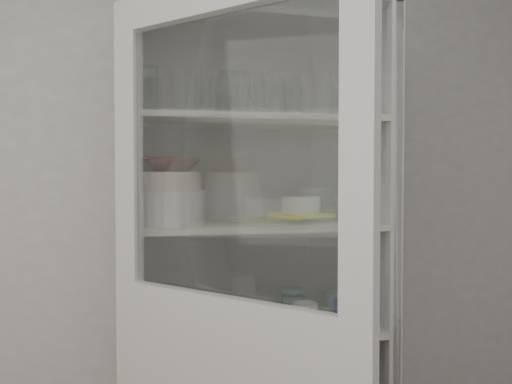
{
  "coord_description": "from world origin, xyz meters",
  "views": [
    {
      "loc": [
        -0.2,
        -0.78,
        1.45
      ],
      "look_at": [
        0.2,
        1.27,
        1.38
      ],
      "focal_mm": 38.0,
      "sensor_mm": 36.0,
      "label": 1
    }
  ],
  "objects_px": {
    "glass_platter": "(301,219)",
    "white_canister": "(169,309)",
    "terracotta_bowl": "(172,165)",
    "white_ramekin": "(301,205)",
    "cupboard_door": "(227,376)",
    "yellow_trivet": "(301,215)",
    "plate_stack_front": "(172,208)",
    "goblet_2": "(287,99)",
    "mug_teal": "(339,304)",
    "teal_jar": "(293,304)",
    "measuring_cups": "(212,329)",
    "goblet_1": "(243,102)",
    "grey_bowl_stack": "(355,203)",
    "mug_blue": "(348,310)",
    "pantry_cabinet": "(253,300)",
    "goblet_0": "(148,97)",
    "mug_white": "(305,316)",
    "cream_bowl": "(172,181)",
    "goblet_3": "(346,100)",
    "plate_stack_back": "(149,211)"
  },
  "relations": [
    {
      "from": "goblet_1",
      "to": "cream_bowl",
      "type": "distance_m",
      "value": 0.47
    },
    {
      "from": "terracotta_bowl",
      "to": "measuring_cups",
      "type": "bearing_deg",
      "value": -10.75
    },
    {
      "from": "terracotta_bowl",
      "to": "yellow_trivet",
      "type": "relative_size",
      "value": 1.1
    },
    {
      "from": "yellow_trivet",
      "to": "white_canister",
      "type": "relative_size",
      "value": 1.41
    },
    {
      "from": "plate_stack_back",
      "to": "measuring_cups",
      "type": "distance_m",
      "value": 0.52
    },
    {
      "from": "grey_bowl_stack",
      "to": "cream_bowl",
      "type": "bearing_deg",
      "value": -174.2
    },
    {
      "from": "goblet_1",
      "to": "cupboard_door",
      "type": "bearing_deg",
      "value": -103.55
    },
    {
      "from": "cupboard_door",
      "to": "teal_jar",
      "type": "height_order",
      "value": "cupboard_door"
    },
    {
      "from": "terracotta_bowl",
      "to": "yellow_trivet",
      "type": "xyz_separation_m",
      "value": [
        0.5,
        0.06,
        -0.19
      ]
    },
    {
      "from": "plate_stack_back",
      "to": "measuring_cups",
      "type": "height_order",
      "value": "plate_stack_back"
    },
    {
      "from": "goblet_0",
      "to": "cupboard_door",
      "type": "bearing_deg",
      "value": -71.15
    },
    {
      "from": "glass_platter",
      "to": "white_canister",
      "type": "relative_size",
      "value": 2.54
    },
    {
      "from": "goblet_3",
      "to": "pantry_cabinet",
      "type": "bearing_deg",
      "value": -177.81
    },
    {
      "from": "terracotta_bowl",
      "to": "mug_teal",
      "type": "height_order",
      "value": "terracotta_bowl"
    },
    {
      "from": "pantry_cabinet",
      "to": "goblet_0",
      "type": "height_order",
      "value": "pantry_cabinet"
    },
    {
      "from": "teal_jar",
      "to": "measuring_cups",
      "type": "xyz_separation_m",
      "value": [
        -0.35,
        -0.15,
        -0.04
      ]
    },
    {
      "from": "goblet_3",
      "to": "white_canister",
      "type": "relative_size",
      "value": 1.36
    },
    {
      "from": "goblet_1",
      "to": "white_ramekin",
      "type": "height_order",
      "value": "goblet_1"
    },
    {
      "from": "pantry_cabinet",
      "to": "goblet_1",
      "type": "xyz_separation_m",
      "value": [
        -0.03,
        0.04,
        0.8
      ]
    },
    {
      "from": "yellow_trivet",
      "to": "white_ramekin",
      "type": "distance_m",
      "value": 0.04
    },
    {
      "from": "white_canister",
      "to": "plate_stack_back",
      "type": "bearing_deg",
      "value": 140.5
    },
    {
      "from": "cream_bowl",
      "to": "white_ramekin",
      "type": "xyz_separation_m",
      "value": [
        0.5,
        0.06,
        -0.09
      ]
    },
    {
      "from": "white_ramekin",
      "to": "cream_bowl",
      "type": "bearing_deg",
      "value": -173.55
    },
    {
      "from": "goblet_2",
      "to": "measuring_cups",
      "type": "bearing_deg",
      "value": -151.2
    },
    {
      "from": "mug_white",
      "to": "teal_jar",
      "type": "height_order",
      "value": "teal_jar"
    },
    {
      "from": "goblet_0",
      "to": "white_canister",
      "type": "distance_m",
      "value": 0.82
    },
    {
      "from": "terracotta_bowl",
      "to": "white_ramekin",
      "type": "distance_m",
      "value": 0.53
    },
    {
      "from": "mug_blue",
      "to": "mug_teal",
      "type": "xyz_separation_m",
      "value": [
        -0.01,
        0.08,
        0.0
      ]
    },
    {
      "from": "pantry_cabinet",
      "to": "goblet_3",
      "type": "bearing_deg",
      "value": 2.19
    },
    {
      "from": "plate_stack_front",
      "to": "measuring_cups",
      "type": "bearing_deg",
      "value": -10.75
    },
    {
      "from": "goblet_2",
      "to": "goblet_3",
      "type": "distance_m",
      "value": 0.25
    },
    {
      "from": "plate_stack_front",
      "to": "mug_blue",
      "type": "xyz_separation_m",
      "value": [
        0.69,
        0.04,
        -0.42
      ]
    },
    {
      "from": "mug_blue",
      "to": "mug_white",
      "type": "height_order",
      "value": "mug_white"
    },
    {
      "from": "plate_stack_front",
      "to": "yellow_trivet",
      "type": "distance_m",
      "value": 0.51
    },
    {
      "from": "plate_stack_front",
      "to": "goblet_2",
      "type": "bearing_deg",
      "value": 17.94
    },
    {
      "from": "mug_white",
      "to": "cupboard_door",
      "type": "bearing_deg",
      "value": -117.11
    },
    {
      "from": "grey_bowl_stack",
      "to": "teal_jar",
      "type": "distance_m",
      "value": 0.48
    },
    {
      "from": "terracotta_bowl",
      "to": "white_ramekin",
      "type": "bearing_deg",
      "value": 6.45
    },
    {
      "from": "plate_stack_front",
      "to": "yellow_trivet",
      "type": "bearing_deg",
      "value": 6.45
    },
    {
      "from": "goblet_1",
      "to": "grey_bowl_stack",
      "type": "distance_m",
      "value": 0.61
    },
    {
      "from": "goblet_2",
      "to": "white_ramekin",
      "type": "distance_m",
      "value": 0.44
    },
    {
      "from": "pantry_cabinet",
      "to": "goblet_0",
      "type": "xyz_separation_m",
      "value": [
        -0.41,
        0.02,
        0.81
      ]
    },
    {
      "from": "terracotta_bowl",
      "to": "cupboard_door",
      "type": "bearing_deg",
      "value": -74.35
    },
    {
      "from": "goblet_0",
      "to": "glass_platter",
      "type": "height_order",
      "value": "goblet_0"
    },
    {
      "from": "goblet_0",
      "to": "terracotta_bowl",
      "type": "distance_m",
      "value": 0.32
    },
    {
      "from": "teal_jar",
      "to": "goblet_1",
      "type": "bearing_deg",
      "value": 165.5
    },
    {
      "from": "grey_bowl_stack",
      "to": "measuring_cups",
      "type": "xyz_separation_m",
      "value": [
        -0.59,
        -0.1,
        -0.45
      ]
    },
    {
      "from": "goblet_1",
      "to": "yellow_trivet",
      "type": "relative_size",
      "value": 0.81
    },
    {
      "from": "plate_stack_front",
      "to": "grey_bowl_stack",
      "type": "bearing_deg",
      "value": 5.8
    },
    {
      "from": "goblet_3",
      "to": "glass_platter",
      "type": "bearing_deg",
      "value": -156.83
    }
  ]
}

